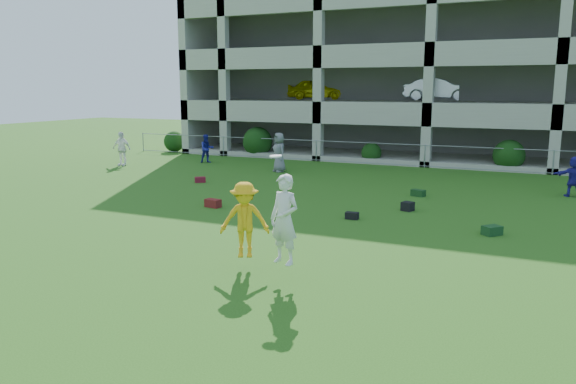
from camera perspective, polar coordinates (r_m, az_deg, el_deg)
The scene contains 15 objects.
ground at distance 12.11m, azimuth -3.91°, elevation -9.09°, with size 100.00×100.00×0.00m, color #235114.
bystander_a at distance 31.06m, azimuth -8.25°, elevation 4.38°, with size 0.75×0.58×1.54m, color navy.
bystander_b at distance 30.85m, azimuth -16.55°, elevation 4.24°, with size 1.05×0.44×1.79m, color white.
bystander_c at distance 27.38m, azimuth -0.91°, elevation 4.05°, with size 0.93×0.61×1.91m, color slate.
bystander_d at distance 23.71m, azimuth 27.07°, elevation 1.42°, with size 1.43×0.46×1.55m, color #28219B.
bag_red_a at distance 19.52m, azimuth -7.63°, elevation -1.13°, with size 0.55×0.30×0.28m, color #5B0F19.
bag_black_b at distance 17.73m, azimuth 6.52°, elevation -2.40°, with size 0.40×0.25×0.22m, color black.
bag_green_c at distance 16.75m, azimuth 20.01°, elevation -3.68°, with size 0.50×0.35×0.26m, color #123217.
crate_d at distance 19.21m, azimuth 12.06°, elevation -1.43°, with size 0.35×0.35×0.30m, color black.
bag_red_f at distance 24.67m, azimuth -8.92°, elevation 1.24°, with size 0.45×0.28×0.24m, color #540E15.
bag_green_g at distance 21.86m, azimuth 13.08°, elevation -0.09°, with size 0.50×0.30×0.25m, color black.
frisbee_contest at distance 12.32m, azimuth -3.18°, elevation -2.82°, with size 2.25×1.34×2.37m.
parking_garage at distance 38.17m, azimuth 16.60°, elevation 13.08°, with size 30.00×14.00×12.00m.
fence at distance 29.73m, azimuth 13.72°, elevation 3.60°, with size 36.06×0.06×1.20m.
shrub_row at distance 29.85m, azimuth 22.77°, elevation 4.84°, with size 34.38×2.52×3.50m.
Camera 1 is at (5.45, -10.02, 4.08)m, focal length 35.00 mm.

